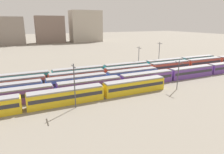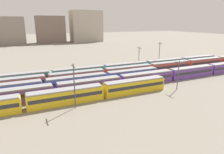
# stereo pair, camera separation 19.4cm
# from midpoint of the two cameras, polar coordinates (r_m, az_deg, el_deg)

# --- Properties ---
(ground_plane) EXTENTS (600.00, 600.00, 0.00)m
(ground_plane) POSITION_cam_midpoint_polar(r_m,az_deg,el_deg) (58.24, -22.50, -4.64)
(ground_plane) COLOR gray
(train_track_0) EXTENTS (55.80, 3.06, 3.75)m
(train_track_0) POSITION_cam_midpoint_polar(r_m,az_deg,el_deg) (48.55, -13.13, -5.40)
(train_track_0) COLOR yellow
(train_track_0) RESTS_ON ground_plane
(train_track_1) EXTENTS (112.50, 3.06, 3.75)m
(train_track_1) POSITION_cam_midpoint_polar(r_m,az_deg,el_deg) (68.89, 16.44, 0.63)
(train_track_1) COLOR #6B429E
(train_track_1) RESTS_ON ground_plane
(train_track_2) EXTENTS (55.80, 3.06, 3.75)m
(train_track_2) POSITION_cam_midpoint_polar(r_m,az_deg,el_deg) (59.29, -10.09, -1.36)
(train_track_2) COLOR #4C70BC
(train_track_2) RESTS_ON ground_plane
(train_track_3) EXTENTS (112.50, 3.06, 3.75)m
(train_track_3) POSITION_cam_midpoint_polar(r_m,az_deg,el_deg) (76.33, 10.95, 2.42)
(train_track_3) COLOR #BC4C38
(train_track_3) RESTS_ON ground_plane
(train_track_4) EXTENTS (93.60, 3.06, 3.75)m
(train_track_4) POSITION_cam_midpoint_polar(r_m,az_deg,el_deg) (76.65, 4.06, 2.73)
(train_track_4) COLOR teal
(train_track_4) RESTS_ON ground_plane
(catenary_pole_0) EXTENTS (0.24, 3.20, 10.32)m
(catenary_pole_0) POSITION_cam_midpoint_polar(r_m,az_deg,el_deg) (44.54, -10.94, -2.01)
(catenary_pole_0) COLOR #4C4C51
(catenary_pole_0) RESTS_ON ground_plane
(catenary_pole_1) EXTENTS (0.24, 3.20, 10.80)m
(catenary_pole_1) POSITION_cam_midpoint_polar(r_m,az_deg,el_deg) (87.87, 13.42, 6.69)
(catenary_pole_1) COLOR #4C4C51
(catenary_pole_1) RESTS_ON ground_plane
(catenary_pole_2) EXTENTS (0.24, 3.20, 8.59)m
(catenary_pole_2) POSITION_cam_midpoint_polar(r_m,az_deg,el_deg) (59.31, 18.52, 0.99)
(catenary_pole_2) COLOR #4C4C51
(catenary_pole_2) RESTS_ON ground_plane
(catenary_pole_3) EXTENTS (0.24, 3.20, 9.34)m
(catenary_pole_3) POSITION_cam_midpoint_polar(r_m,az_deg,el_deg) (82.61, 7.68, 5.90)
(catenary_pole_3) COLOR #4C4C51
(catenary_pole_3) RESTS_ON ground_plane
(distant_building_1) EXTENTS (25.65, 19.44, 23.31)m
(distant_building_1) POSITION_cam_midpoint_polar(r_m,az_deg,el_deg) (194.24, -27.86, 11.73)
(distant_building_1) COLOR gray
(distant_building_1) RESTS_ON ground_plane
(distant_building_2) EXTENTS (25.40, 14.73, 24.37)m
(distant_building_2) POSITION_cam_midpoint_polar(r_m,az_deg,el_deg) (195.74, -17.54, 12.96)
(distant_building_2) COLOR #7A665B
(distant_building_2) RESTS_ON ground_plane
(distant_building_3) EXTENTS (29.71, 17.84, 29.79)m
(distant_building_3) POSITION_cam_midpoint_polar(r_m,az_deg,el_deg) (203.07, -7.68, 14.37)
(distant_building_3) COLOR #B2A899
(distant_building_3) RESTS_ON ground_plane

